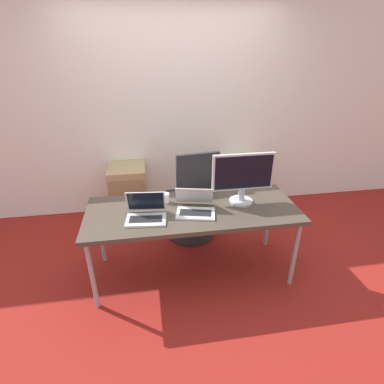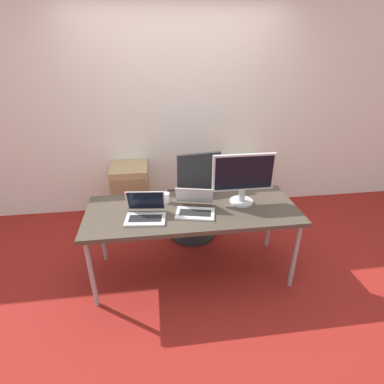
{
  "view_description": "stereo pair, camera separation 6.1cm",
  "coord_description": "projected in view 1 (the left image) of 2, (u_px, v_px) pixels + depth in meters",
  "views": [
    {
      "loc": [
        -0.38,
        -2.3,
        2.06
      ],
      "look_at": [
        0.0,
        0.04,
        0.87
      ],
      "focal_mm": 28.0,
      "sensor_mm": 36.0,
      "label": 1
    },
    {
      "loc": [
        -0.32,
        -2.31,
        2.06
      ],
      "look_at": [
        0.0,
        0.04,
        0.87
      ],
      "focal_mm": 28.0,
      "sensor_mm": 36.0,
      "label": 2
    }
  ],
  "objects": [
    {
      "name": "wall_back",
      "position": [
        174.0,
        111.0,
        3.68
      ],
      "size": [
        10.0,
        0.05,
        2.6
      ],
      "color": "white",
      "rests_on": "ground_plane"
    },
    {
      "name": "laptop_right",
      "position": [
        195.0,
        207.0,
        2.62
      ],
      "size": [
        0.37,
        0.38,
        0.2
      ],
      "color": "silver",
      "rests_on": "desk"
    },
    {
      "name": "desk",
      "position": [
        193.0,
        213.0,
        2.71
      ],
      "size": [
        1.9,
        0.74,
        0.72
      ],
      "color": "#473D33",
      "rests_on": "ground_plane"
    },
    {
      "name": "cabinet_left",
      "position": [
        129.0,
        193.0,
        3.77
      ],
      "size": [
        0.45,
        0.48,
        0.71
      ],
      "color": "tan",
      "rests_on": "ground_plane"
    },
    {
      "name": "cabinet_right",
      "position": [
        242.0,
        185.0,
        3.98
      ],
      "size": [
        0.45,
        0.48,
        0.71
      ],
      "color": "tan",
      "rests_on": "ground_plane"
    },
    {
      "name": "monitor",
      "position": [
        243.0,
        177.0,
        2.69
      ],
      "size": [
        0.57,
        0.22,
        0.48
      ],
      "color": "#B7B7BC",
      "rests_on": "desk"
    },
    {
      "name": "office_chair",
      "position": [
        192.0,
        205.0,
        3.37
      ],
      "size": [
        0.56,
        0.59,
        1.1
      ],
      "color": "#232326",
      "rests_on": "ground_plane"
    },
    {
      "name": "laptop_left",
      "position": [
        146.0,
        213.0,
        2.52
      ],
      "size": [
        0.35,
        0.3,
        0.22
      ],
      "color": "silver",
      "rests_on": "desk"
    },
    {
      "name": "ground_plane",
      "position": [
        193.0,
        271.0,
        3.01
      ],
      "size": [
        14.0,
        14.0,
        0.0
      ],
      "primitive_type": "plane",
      "color": "maroon"
    },
    {
      "name": "coffee_cup_white",
      "position": [
        166.0,
        198.0,
        2.78
      ],
      "size": [
        0.07,
        0.07,
        0.09
      ],
      "color": "white",
      "rests_on": "desk"
    }
  ]
}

